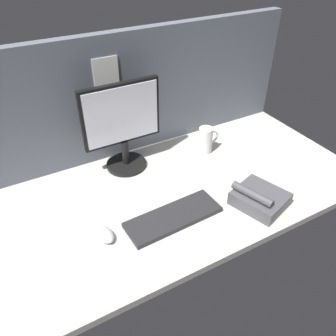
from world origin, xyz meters
TOP-DOWN VIEW (x-y plane):
  - ground_plane at (0.00, 0.00)cm, footprint 180.00×80.00cm
  - cubicle_wall_back at (-0.00, 37.50)cm, footprint 180.00×5.50cm
  - monitor at (-1.73, 25.10)cm, footprint 34.45×18.00cm
  - keyboard at (-0.10, -15.80)cm, footprint 37.49×14.46cm
  - mouse at (-26.10, -11.95)cm, footprint 7.23×10.45cm
  - mug_ceramic_white at (36.67, 16.94)cm, footprint 10.79×6.67cm
  - desk_phone at (33.53, -25.20)cm, footprint 21.95×23.25cm

SIDE VIEW (x-z plane):
  - ground_plane at x=0.00cm, z-range -3.00..0.00cm
  - keyboard at x=-0.10cm, z-range 0.00..2.00cm
  - mouse at x=-26.10cm, z-range 0.00..3.40cm
  - desk_phone at x=33.53cm, z-range -1.21..7.59cm
  - mug_ceramic_white at x=36.67cm, z-range 0.05..12.85cm
  - monitor at x=-1.73cm, z-range 1.41..41.05cm
  - cubicle_wall_back at x=0.00cm, z-range 0.02..56.04cm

